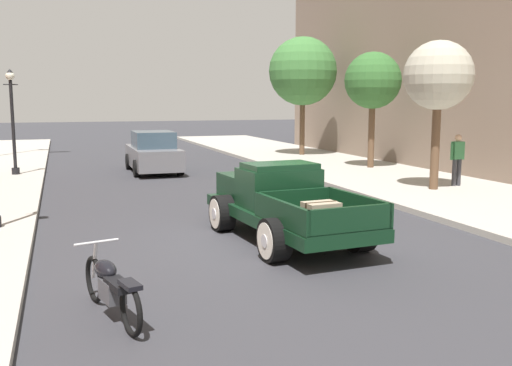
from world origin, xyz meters
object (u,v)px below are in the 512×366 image
at_px(street_tree_second, 373,81).
at_px(street_tree_third, 303,71).
at_px(motorcycle_parked, 111,286).
at_px(street_lamp_far, 12,114).
at_px(hotrod_truck_dark_green, 281,203).
at_px(pedestrian_sidewalk_right, 457,157).
at_px(car_background_grey, 153,153).
at_px(street_tree_nearest, 438,77).

relative_size(street_tree_second, street_tree_third, 0.80).
relative_size(motorcycle_parked, street_lamp_far, 0.54).
bearing_deg(hotrod_truck_dark_green, street_tree_second, 51.18).
bearing_deg(motorcycle_parked, street_tree_third, 59.95).
height_order(pedestrian_sidewalk_right, street_lamp_far, street_lamp_far).
height_order(street_tree_second, street_tree_third, street_tree_third).
height_order(motorcycle_parked, street_tree_third, street_tree_third).
bearing_deg(car_background_grey, street_lamp_far, -178.63).
xyz_separation_m(pedestrian_sidewalk_right, street_tree_second, (0.03, 5.42, 2.55)).
bearing_deg(street_tree_third, street_tree_second, -85.99).
bearing_deg(pedestrian_sidewalk_right, car_background_grey, 137.21).
relative_size(car_background_grey, street_tree_second, 0.92).
xyz_separation_m(hotrod_truck_dark_green, street_tree_second, (7.72, 9.59, 2.88)).
bearing_deg(street_lamp_far, street_tree_third, 15.94).
bearing_deg(street_tree_nearest, street_tree_second, 78.77).
distance_m(car_background_grey, street_tree_second, 9.29).
distance_m(hotrod_truck_dark_green, street_tree_third, 17.63).
xyz_separation_m(motorcycle_parked, street_tree_second, (11.47, 13.04, 3.19)).
bearing_deg(pedestrian_sidewalk_right, street_tree_nearest, -161.88).
height_order(hotrod_truck_dark_green, car_background_grey, car_background_grey).
relative_size(hotrod_truck_dark_green, street_lamp_far, 1.31).
bearing_deg(street_tree_nearest, hotrod_truck_dark_green, -149.93).
distance_m(hotrod_truck_dark_green, street_lamp_far, 13.37).
relative_size(car_background_grey, pedestrian_sidewalk_right, 2.61).
height_order(motorcycle_parked, pedestrian_sidewalk_right, pedestrian_sidewalk_right).
xyz_separation_m(pedestrian_sidewalk_right, street_lamp_far, (-13.59, 7.72, 1.30)).
relative_size(car_background_grey, street_lamp_far, 1.12).
height_order(street_lamp_far, street_tree_nearest, street_tree_nearest).
bearing_deg(car_background_grey, hotrod_truck_dark_green, -86.29).
bearing_deg(car_background_grey, motorcycle_parked, -100.90).
relative_size(street_lamp_far, street_tree_nearest, 0.85).
height_order(car_background_grey, street_lamp_far, street_lamp_far).
bearing_deg(street_tree_second, street_lamp_far, 170.43).
distance_m(street_lamp_far, street_tree_second, 13.87).
relative_size(hotrod_truck_dark_green, motorcycle_parked, 2.42).
bearing_deg(street_tree_nearest, motorcycle_parked, -144.93).
bearing_deg(street_tree_second, pedestrian_sidewalk_right, -90.29).
height_order(car_background_grey, street_tree_nearest, street_tree_nearest).
relative_size(motorcycle_parked, pedestrian_sidewalk_right, 1.26).
height_order(car_background_grey, street_tree_third, street_tree_third).
height_order(motorcycle_parked, street_tree_nearest, street_tree_nearest).
bearing_deg(car_background_grey, pedestrian_sidewalk_right, -42.79).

